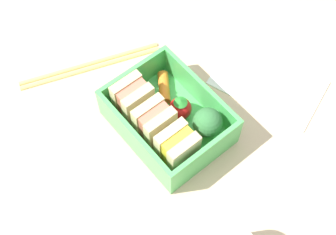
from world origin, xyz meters
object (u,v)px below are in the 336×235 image
(sandwich_left, at_px, (177,147))
(sandwich_center_left, at_px, (154,122))
(chopstick_pair, at_px, (90,65))
(folded_napkin, at_px, (268,82))
(sandwich_center, at_px, (133,99))
(carrot_stick_far_left, at_px, (164,87))
(strawberry_far_left, at_px, (179,106))
(broccoli_floret, at_px, (207,123))

(sandwich_left, bearing_deg, sandwich_center_left, 0.00)
(chopstick_pair, distance_m, folded_napkin, 0.27)
(chopstick_pair, bearing_deg, sandwich_center, -179.27)
(sandwich_left, height_order, folded_napkin, sandwich_left)
(carrot_stick_far_left, bearing_deg, chopstick_pair, 26.18)
(strawberry_far_left, xyz_separation_m, chopstick_pair, (0.15, 0.05, -0.03))
(sandwich_center_left, relative_size, sandwich_center, 1.00)
(broccoli_floret, bearing_deg, folded_napkin, -86.47)
(folded_napkin, bearing_deg, sandwich_left, 92.84)
(chopstick_pair, relative_size, folded_napkin, 1.33)
(strawberry_far_left, height_order, folded_napkin, strawberry_far_left)
(folded_napkin, bearing_deg, chopstick_pair, 44.04)
(sandwich_center_left, bearing_deg, carrot_stick_far_left, -49.64)
(sandwich_center_left, xyz_separation_m, sandwich_center, (0.05, 0.00, 0.00))
(sandwich_center_left, relative_size, carrot_stick_far_left, 1.18)
(sandwich_left, distance_m, folded_napkin, 0.19)
(strawberry_far_left, bearing_deg, folded_napkin, -106.26)
(sandwich_left, xyz_separation_m, sandwich_center, (0.09, 0.00, 0.00))
(sandwich_left, height_order, sandwich_center_left, same)
(carrot_stick_far_left, bearing_deg, sandwich_left, 150.09)
(sandwich_left, height_order, chopstick_pair, sandwich_left)
(sandwich_left, distance_m, chopstick_pair, 0.20)
(sandwich_left, bearing_deg, strawberry_far_left, -41.97)
(sandwich_left, distance_m, carrot_stick_far_left, 0.11)
(strawberry_far_left, height_order, carrot_stick_far_left, strawberry_far_left)
(carrot_stick_far_left, bearing_deg, sandwich_center_left, 130.36)
(sandwich_center_left, xyz_separation_m, chopstick_pair, (0.15, 0.00, -0.04))
(sandwich_center_left, relative_size, chopstick_pair, 0.27)
(strawberry_far_left, distance_m, chopstick_pair, 0.16)
(sandwich_center, xyz_separation_m, broccoli_floret, (-0.09, -0.05, 0.00))
(carrot_stick_far_left, relative_size, folded_napkin, 0.31)
(carrot_stick_far_left, xyz_separation_m, chopstick_pair, (0.11, 0.05, -0.02))
(sandwich_center_left, relative_size, broccoli_floret, 1.09)
(broccoli_floret, relative_size, carrot_stick_far_left, 1.08)
(carrot_stick_far_left, bearing_deg, folded_napkin, -121.99)
(broccoli_floret, height_order, strawberry_far_left, broccoli_floret)
(folded_napkin, bearing_deg, broccoli_floret, 93.53)
(sandwich_center, bearing_deg, broccoli_floret, -150.42)
(sandwich_center_left, relative_size, strawberry_far_left, 1.50)
(sandwich_left, bearing_deg, carrot_stick_far_left, -29.91)
(sandwich_center_left, height_order, chopstick_pair, sandwich_center_left)
(sandwich_left, distance_m, broccoli_floret, 0.05)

